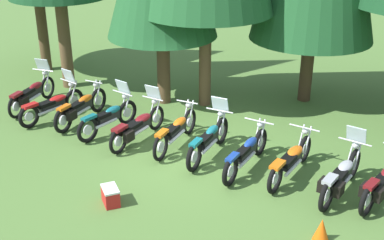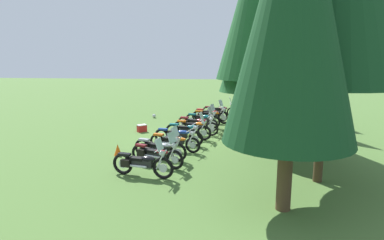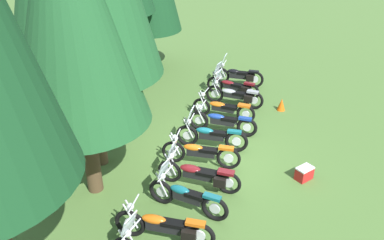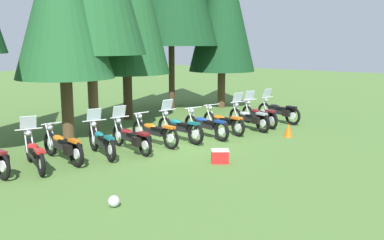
{
  "view_description": "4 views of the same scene",
  "coord_description": "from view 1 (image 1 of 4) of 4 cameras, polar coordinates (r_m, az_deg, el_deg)",
  "views": [
    {
      "loc": [
        3.31,
        -11.15,
        6.19
      ],
      "look_at": [
        -0.18,
        0.46,
        0.69
      ],
      "focal_mm": 47.83,
      "sensor_mm": 36.0,
      "label": 1
    },
    {
      "loc": [
        16.66,
        1.49,
        4.16
      ],
      "look_at": [
        -0.4,
        0.02,
        0.82
      ],
      "focal_mm": 31.84,
      "sensor_mm": 36.0,
      "label": 2
    },
    {
      "loc": [
        -9.84,
        -0.15,
        6.52
      ],
      "look_at": [
        1.24,
        0.58,
        0.58
      ],
      "focal_mm": 34.97,
      "sensor_mm": 36.0,
      "label": 3
    },
    {
      "loc": [
        -10.82,
        -9.38,
        3.35
      ],
      "look_at": [
        1.65,
        0.33,
        0.51
      ],
      "focal_mm": 40.43,
      "sensor_mm": 36.0,
      "label": 4
    }
  ],
  "objects": [
    {
      "name": "motorcycle_0",
      "position": [
        16.39,
        -17.45,
        2.85
      ],
      "size": [
        0.74,
        2.37,
        1.37
      ],
      "rotation": [
        0.0,
        0.0,
        1.54
      ],
      "color": "black",
      "rests_on": "ground_plane"
    },
    {
      "name": "motorcycle_4",
      "position": [
        13.62,
        -6.11,
        -0.62
      ],
      "size": [
        0.95,
        2.32,
        1.36
      ],
      "rotation": [
        0.0,
        0.0,
        1.32
      ],
      "color": "black",
      "rests_on": "ground_plane"
    },
    {
      "name": "motorcycle_6",
      "position": [
        12.8,
        1.92,
        -2.14
      ],
      "size": [
        0.74,
        2.33,
        1.38
      ],
      "rotation": [
        0.0,
        0.0,
        1.4
      ],
      "color": "black",
      "rests_on": "ground_plane"
    },
    {
      "name": "motorcycle_9",
      "position": [
        11.7,
        16.27,
        -5.97
      ],
      "size": [
        1.06,
        2.27,
        1.38
      ],
      "rotation": [
        0.0,
        0.0,
        1.25
      ],
      "color": "black",
      "rests_on": "ground_plane"
    },
    {
      "name": "motorcycle_10",
      "position": [
        11.79,
        20.54,
        -6.4
      ],
      "size": [
        1.12,
        2.18,
        1.37
      ],
      "rotation": [
        0.0,
        0.0,
        1.15
      ],
      "color": "black",
      "rests_on": "ground_plane"
    },
    {
      "name": "motorcycle_5",
      "position": [
        13.3,
        -1.78,
        -1.15
      ],
      "size": [
        0.64,
        2.38,
        1.01
      ],
      "rotation": [
        0.0,
        0.0,
        1.42
      ],
      "color": "black",
      "rests_on": "ground_plane"
    },
    {
      "name": "traffic_cone",
      "position": [
        10.3,
        14.24,
        -11.78
      ],
      "size": [
        0.32,
        0.32,
        0.48
      ],
      "primitive_type": "cone",
      "color": "#EA590F",
      "rests_on": "ground_plane"
    },
    {
      "name": "picnic_cooler",
      "position": [
        11.19,
        -9.07,
        -8.34
      ],
      "size": [
        0.55,
        0.58,
        0.39
      ],
      "color": "red",
      "rests_on": "ground_plane"
    },
    {
      "name": "motorcycle_1",
      "position": [
        15.47,
        -15.24,
        1.71
      ],
      "size": [
        1.07,
        2.17,
        1.35
      ],
      "rotation": [
        0.0,
        0.0,
        1.19
      ],
      "color": "black",
      "rests_on": "ground_plane"
    },
    {
      "name": "motorcycle_8",
      "position": [
        12.15,
        10.99,
        -4.37
      ],
      "size": [
        0.96,
        2.32,
        1.0
      ],
      "rotation": [
        0.0,
        0.0,
        1.28
      ],
      "color": "black",
      "rests_on": "ground_plane"
    },
    {
      "name": "ground_plane",
      "position": [
        13.18,
        0.16,
        -3.62
      ],
      "size": [
        80.0,
        80.0,
        0.0
      ],
      "primitive_type": "plane",
      "color": "#4C7033"
    },
    {
      "name": "motorcycle_3",
      "position": [
        14.23,
        -9.25,
        0.34
      ],
      "size": [
        1.03,
        2.08,
        1.37
      ],
      "rotation": [
        0.0,
        0.0,
        1.2
      ],
      "color": "black",
      "rests_on": "ground_plane"
    },
    {
      "name": "motorcycle_7",
      "position": [
        12.3,
        6.11,
        -3.62
      ],
      "size": [
        0.88,
        2.36,
        1.01
      ],
      "rotation": [
        0.0,
        0.0,
        1.34
      ],
      "color": "black",
      "rests_on": "ground_plane"
    },
    {
      "name": "motorcycle_2",
      "position": [
        15.01,
        -12.34,
        1.38
      ],
      "size": [
        0.76,
        2.36,
        1.03
      ],
      "rotation": [
        0.0,
        0.0,
        1.4
      ],
      "color": "black",
      "rests_on": "ground_plane"
    }
  ]
}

